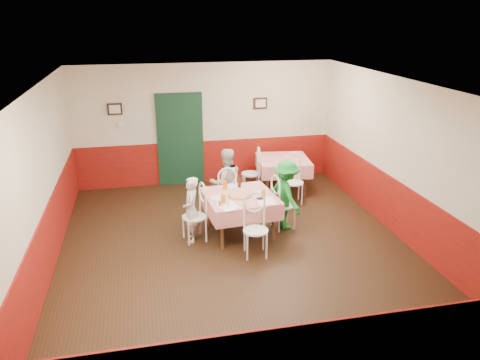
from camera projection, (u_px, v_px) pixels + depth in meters
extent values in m
plane|color=black|center=(236.00, 248.00, 8.10)|extent=(7.00, 7.00, 0.00)
plane|color=white|center=(235.00, 85.00, 7.15)|extent=(7.00, 7.00, 0.00)
cube|color=beige|center=(205.00, 124.00, 10.85)|extent=(6.00, 0.10, 2.80)
cube|color=beige|center=(310.00, 289.00, 4.41)|extent=(6.00, 0.10, 2.80)
cube|color=beige|center=(41.00, 185.00, 7.04)|extent=(0.10, 7.00, 2.80)
cube|color=beige|center=(402.00, 160.00, 8.22)|extent=(0.10, 7.00, 2.80)
cube|color=maroon|center=(206.00, 161.00, 11.14)|extent=(6.00, 0.03, 1.00)
cube|color=maroon|center=(50.00, 239.00, 7.35)|extent=(0.03, 7.00, 1.00)
cube|color=maroon|center=(396.00, 207.00, 8.52)|extent=(0.03, 7.00, 1.00)
cube|color=black|center=(180.00, 141.00, 10.80)|extent=(0.96, 0.06, 2.10)
cube|color=black|center=(115.00, 109.00, 10.26)|extent=(0.32, 0.03, 0.26)
cube|color=black|center=(260.00, 103.00, 10.90)|extent=(0.32, 0.03, 0.26)
cube|color=white|center=(121.00, 124.00, 10.39)|extent=(0.10, 0.03, 0.10)
cube|color=red|center=(240.00, 215.00, 8.52)|extent=(1.33, 1.33, 0.77)
cube|color=red|center=(283.00, 175.00, 10.61)|extent=(1.24, 1.24, 0.77)
cylinder|color=#B74723|center=(240.00, 195.00, 8.34)|extent=(0.45, 0.45, 0.03)
cylinder|color=white|center=(217.00, 198.00, 8.24)|extent=(0.27, 0.27, 0.01)
cylinder|color=white|center=(261.00, 193.00, 8.48)|extent=(0.27, 0.27, 0.01)
cylinder|color=white|center=(231.00, 187.00, 8.78)|extent=(0.27, 0.27, 0.01)
cylinder|color=#BF7219|center=(223.00, 199.00, 8.00)|extent=(0.09, 0.09, 0.16)
cylinder|color=#BF7219|center=(263.00, 194.00, 8.25)|extent=(0.09, 0.09, 0.15)
cylinder|color=#BF7219|center=(225.00, 185.00, 8.66)|extent=(0.09, 0.09, 0.15)
cylinder|color=#381C0A|center=(239.00, 181.00, 8.74)|extent=(0.07, 0.07, 0.23)
cylinder|color=silver|center=(223.00, 205.00, 7.86)|extent=(0.04, 0.04, 0.09)
cylinder|color=silver|center=(228.00, 205.00, 7.86)|extent=(0.04, 0.04, 0.09)
cylinder|color=#B23319|center=(220.00, 203.00, 7.91)|extent=(0.04, 0.04, 0.09)
cube|color=white|center=(229.00, 206.00, 7.91)|extent=(0.39, 0.46, 0.00)
cube|color=white|center=(266.00, 200.00, 8.15)|extent=(0.34, 0.43, 0.00)
cube|color=black|center=(260.00, 198.00, 8.21)|extent=(0.12, 0.10, 0.02)
imported|color=gray|center=(191.00, 210.00, 8.19)|extent=(0.33, 0.47, 1.19)
imported|color=gray|center=(226.00, 182.00, 9.22)|extent=(0.73, 0.60, 1.38)
imported|color=gray|center=(286.00, 195.00, 8.68)|extent=(0.66, 0.94, 1.32)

